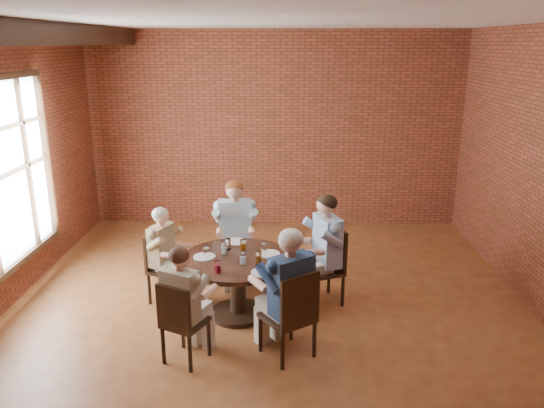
{
  "coord_description": "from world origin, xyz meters",
  "views": [
    {
      "loc": [
        0.21,
        -5.75,
        3.17
      ],
      "look_at": [
        0.02,
        1.0,
        1.11
      ],
      "focal_mm": 35.0,
      "sensor_mm": 36.0,
      "label": 1
    }
  ],
  "objects_px": {
    "diner_c": "(166,256)",
    "chair_d": "(180,320)",
    "diner_b": "(235,232)",
    "diner_d": "(184,305)",
    "dining_table": "(238,275)",
    "chair_b": "(235,242)",
    "diner_a": "(322,250)",
    "diner_e": "(287,293)",
    "chair_e": "(293,313)",
    "chair_a": "(329,262)",
    "chair_c": "(161,265)",
    "smartphone": "(272,268)"
  },
  "relations": [
    {
      "from": "diner_e",
      "to": "diner_c",
      "type": "bearing_deg",
      "value": -73.34
    },
    {
      "from": "chair_b",
      "to": "diner_b",
      "type": "height_order",
      "value": "diner_b"
    },
    {
      "from": "diner_a",
      "to": "diner_e",
      "type": "relative_size",
      "value": 1.0
    },
    {
      "from": "diner_b",
      "to": "smartphone",
      "type": "relative_size",
      "value": 10.46
    },
    {
      "from": "chair_d",
      "to": "chair_e",
      "type": "height_order",
      "value": "chair_e"
    },
    {
      "from": "chair_d",
      "to": "diner_e",
      "type": "xyz_separation_m",
      "value": [
        1.08,
        0.2,
        0.22
      ]
    },
    {
      "from": "chair_b",
      "to": "smartphone",
      "type": "distance_m",
      "value": 1.51
    },
    {
      "from": "chair_a",
      "to": "smartphone",
      "type": "distance_m",
      "value": 1.02
    },
    {
      "from": "chair_e",
      "to": "chair_c",
      "type": "bearing_deg",
      "value": -73.53
    },
    {
      "from": "dining_table",
      "to": "diner_e",
      "type": "relative_size",
      "value": 0.95
    },
    {
      "from": "chair_b",
      "to": "diner_a",
      "type": "bearing_deg",
      "value": -38.48
    },
    {
      "from": "diner_c",
      "to": "diner_e",
      "type": "bearing_deg",
      "value": -106.83
    },
    {
      "from": "chair_d",
      "to": "diner_d",
      "type": "bearing_deg",
      "value": -90.0
    },
    {
      "from": "smartphone",
      "to": "diner_a",
      "type": "bearing_deg",
      "value": 62.37
    },
    {
      "from": "chair_b",
      "to": "smartphone",
      "type": "relative_size",
      "value": 7.26
    },
    {
      "from": "diner_b",
      "to": "diner_d",
      "type": "bearing_deg",
      "value": -106.5
    },
    {
      "from": "chair_a",
      "to": "chair_b",
      "type": "distance_m",
      "value": 1.42
    },
    {
      "from": "diner_a",
      "to": "chair_d",
      "type": "distance_m",
      "value": 2.07
    },
    {
      "from": "diner_b",
      "to": "chair_c",
      "type": "xyz_separation_m",
      "value": [
        -0.88,
        -0.63,
        -0.22
      ]
    },
    {
      "from": "chair_d",
      "to": "smartphone",
      "type": "height_order",
      "value": "chair_d"
    },
    {
      "from": "chair_c",
      "to": "chair_a",
      "type": "bearing_deg",
      "value": -68.13
    },
    {
      "from": "chair_b",
      "to": "diner_b",
      "type": "distance_m",
      "value": 0.2
    },
    {
      "from": "chair_c",
      "to": "smartphone",
      "type": "height_order",
      "value": "chair_c"
    },
    {
      "from": "chair_a",
      "to": "diner_b",
      "type": "relative_size",
      "value": 0.69
    },
    {
      "from": "dining_table",
      "to": "diner_b",
      "type": "height_order",
      "value": "diner_b"
    },
    {
      "from": "dining_table",
      "to": "chair_e",
      "type": "height_order",
      "value": "chair_e"
    },
    {
      "from": "diner_e",
      "to": "chair_b",
      "type": "bearing_deg",
      "value": -105.29
    },
    {
      "from": "diner_a",
      "to": "diner_b",
      "type": "relative_size",
      "value": 1.0
    },
    {
      "from": "chair_c",
      "to": "diner_d",
      "type": "distance_m",
      "value": 1.44
    },
    {
      "from": "diner_c",
      "to": "diner_e",
      "type": "height_order",
      "value": "diner_e"
    },
    {
      "from": "chair_d",
      "to": "diner_d",
      "type": "relative_size",
      "value": 0.71
    },
    {
      "from": "diner_a",
      "to": "diner_c",
      "type": "xyz_separation_m",
      "value": [
        -1.96,
        -0.04,
        -0.08
      ]
    },
    {
      "from": "diner_a",
      "to": "chair_b",
      "type": "xyz_separation_m",
      "value": [
        -1.15,
        0.71,
        -0.18
      ]
    },
    {
      "from": "dining_table",
      "to": "diner_c",
      "type": "distance_m",
      "value": 1.0
    },
    {
      "from": "dining_table",
      "to": "chair_c",
      "type": "height_order",
      "value": "chair_c"
    },
    {
      "from": "dining_table",
      "to": "diner_d",
      "type": "bearing_deg",
      "value": -115.71
    },
    {
      "from": "chair_a",
      "to": "diner_b",
      "type": "xyz_separation_m",
      "value": [
        -1.23,
        0.58,
        0.18
      ]
    },
    {
      "from": "chair_b",
      "to": "chair_d",
      "type": "xyz_separation_m",
      "value": [
        -0.36,
        -2.12,
        -0.04
      ]
    },
    {
      "from": "chair_a",
      "to": "chair_b",
      "type": "relative_size",
      "value": 1.0
    },
    {
      "from": "diner_e",
      "to": "diner_b",
      "type": "bearing_deg",
      "value": -104.62
    },
    {
      "from": "diner_b",
      "to": "diner_c",
      "type": "bearing_deg",
      "value": -147.96
    },
    {
      "from": "diner_d",
      "to": "diner_e",
      "type": "xyz_separation_m",
      "value": [
        1.05,
        0.13,
        0.08
      ]
    },
    {
      "from": "diner_c",
      "to": "diner_a",
      "type": "bearing_deg",
      "value": -68.28
    },
    {
      "from": "chair_a",
      "to": "chair_c",
      "type": "height_order",
      "value": "chair_a"
    },
    {
      "from": "chair_a",
      "to": "chair_c",
      "type": "relative_size",
      "value": 1.1
    },
    {
      "from": "diner_c",
      "to": "chair_d",
      "type": "relative_size",
      "value": 1.38
    },
    {
      "from": "diner_e",
      "to": "chair_e",
      "type": "bearing_deg",
      "value": 90.0
    },
    {
      "from": "diner_b",
      "to": "chair_b",
      "type": "bearing_deg",
      "value": 90.0
    },
    {
      "from": "chair_d",
      "to": "diner_c",
      "type": "bearing_deg",
      "value": -46.26
    },
    {
      "from": "diner_b",
      "to": "diner_e",
      "type": "distance_m",
      "value": 1.96
    }
  ]
}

